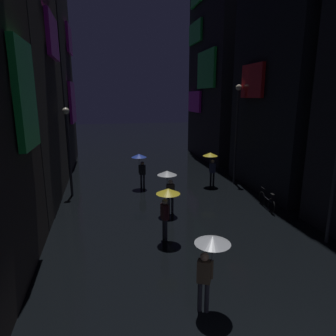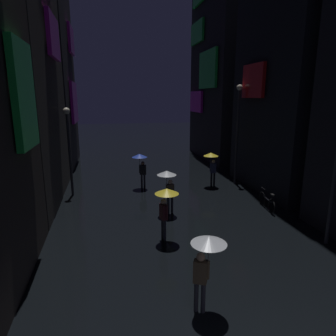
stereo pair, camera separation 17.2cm
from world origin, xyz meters
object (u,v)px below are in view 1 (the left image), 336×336
Objects in this scene: pedestrian_far_right_clear at (210,253)px; bicycle_parked_at_storefront at (267,202)px; pedestrian_near_crossing_yellow at (167,200)px; pedestrian_foreground_left_blue at (140,161)px; pedestrian_foreground_right_yellow at (211,160)px; streetlamp_left_far at (68,141)px; pedestrian_midstreet_centre_clear at (168,180)px; streetlamp_right_far at (237,124)px.

bicycle_parked_at_storefront is (5.33, 6.26, -1.28)m from pedestrian_far_right_clear.
pedestrian_far_right_clear and pedestrian_near_crossing_yellow have the same top height.
pedestrian_foreground_left_blue is 4.32m from pedestrian_foreground_right_yellow.
pedestrian_foreground_left_blue reaches higher than bicycle_parked_at_storefront.
streetlamp_left_far is at bearing 155.80° from bicycle_parked_at_storefront.
pedestrian_midstreet_centre_clear is 2.72m from pedestrian_near_crossing_yellow.
pedestrian_foreground_left_blue is 1.00× the size of pedestrian_foreground_right_yellow.
pedestrian_foreground_right_yellow is 4.70m from bicycle_parked_at_storefront.
streetlamp_left_far is at bearing 121.99° from pedestrian_near_crossing_yellow.
streetlamp_left_far reaches higher than pedestrian_foreground_left_blue.
pedestrian_midstreet_centre_clear reaches higher than bicycle_parked_at_storefront.
pedestrian_foreground_left_blue is at bearing 7.06° from streetlamp_left_far.
streetlamp_left_far is (-4.71, 3.87, 1.43)m from pedestrian_midstreet_centre_clear.
pedestrian_foreground_left_blue is 1.17× the size of bicycle_parked_at_storefront.
streetlamp_left_far is at bearing 111.99° from pedestrian_far_right_clear.
pedestrian_foreground_right_yellow is 5.25m from pedestrian_midstreet_centre_clear.
streetlamp_left_far is (-3.95, -0.49, 1.43)m from pedestrian_foreground_left_blue.
streetlamp_left_far is (-9.60, 4.31, 2.71)m from bicycle_parked_at_storefront.
streetlamp_left_far is (-8.25, -0.01, 1.43)m from pedestrian_foreground_right_yellow.
pedestrian_foreground_right_yellow is at bearing -168.41° from streetlamp_right_far.
pedestrian_far_right_clear is 1.17× the size of bicycle_parked_at_storefront.
pedestrian_midstreet_centre_clear and pedestrian_far_right_clear have the same top height.
pedestrian_midstreet_centre_clear is 6.71m from pedestrian_far_right_clear.
streetlamp_left_far is at bearing -179.96° from pedestrian_foreground_right_yellow.
streetlamp_left_far is (-10.00, -0.36, -0.69)m from streetlamp_right_far.
streetlamp_right_far is (5.93, 6.89, 2.12)m from pedestrian_near_crossing_yellow.
bicycle_parked_at_storefront is 5.80m from streetlamp_right_far.
pedestrian_far_right_clear is 1.00× the size of pedestrian_near_crossing_yellow.
pedestrian_midstreet_centre_clear is 7.11m from streetlamp_right_far.
pedestrian_near_crossing_yellow is at bearing -103.47° from pedestrian_midstreet_centre_clear.
pedestrian_midstreet_centre_clear is at bearing -132.40° from pedestrian_foreground_right_yellow.
pedestrian_midstreet_centre_clear is at bearing 76.53° from pedestrian_near_crossing_yellow.
pedestrian_midstreet_centre_clear is 1.00× the size of pedestrian_far_right_clear.
streetlamp_left_far is (-4.27, 10.57, 1.43)m from pedestrian_far_right_clear.
pedestrian_far_right_clear is at bearing -93.72° from pedestrian_midstreet_centre_clear.
pedestrian_midstreet_centre_clear is at bearing 174.86° from bicycle_parked_at_storefront.
pedestrian_near_crossing_yellow is 9.33m from streetlamp_right_far.
streetlamp_left_far reaches higher than pedestrian_far_right_clear.
pedestrian_near_crossing_yellow is at bearing -122.62° from pedestrian_foreground_right_yellow.
streetlamp_left_far reaches higher than pedestrian_midstreet_centre_clear.
pedestrian_far_right_clear is at bearing -87.21° from pedestrian_near_crossing_yellow.
pedestrian_foreground_right_yellow is 1.00× the size of pedestrian_near_crossing_yellow.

